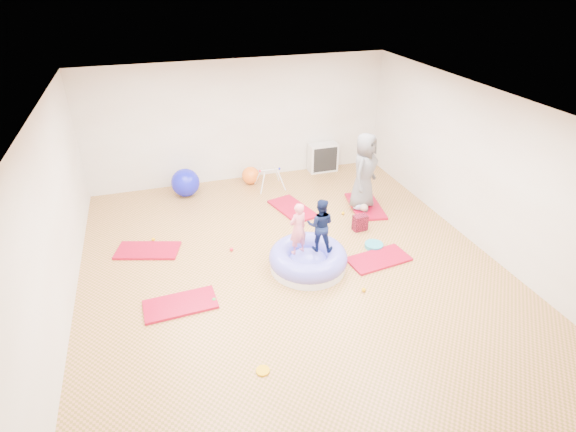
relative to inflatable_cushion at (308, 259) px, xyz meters
name	(u,v)px	position (x,y,z in m)	size (l,w,h in m)	color
room	(294,197)	(-0.26, 0.00, 1.24)	(7.01, 8.01, 2.81)	tan
gym_mat_front_left	(180,304)	(-2.20, -0.35, -0.14)	(1.10, 0.55, 0.05)	#A00930
gym_mat_mid_left	(148,250)	(-2.62, 1.33, -0.14)	(1.12, 0.56, 0.05)	#A00930
gym_mat_center_back	(293,209)	(0.39, 2.05, -0.14)	(1.15, 0.58, 0.05)	#A00930
gym_mat_right	(379,259)	(1.27, -0.18, -0.14)	(1.09, 0.54, 0.05)	#A00930
gym_mat_rear_right	(365,206)	(1.92, 1.70, -0.14)	(1.23, 0.61, 0.05)	#A00930
inflatable_cushion	(308,259)	(0.00, 0.00, 0.00)	(1.34, 1.34, 0.42)	white
child_pink	(298,226)	(-0.18, 0.02, 0.69)	(0.34, 0.22, 0.92)	#E76F80
child_navy	(320,222)	(0.20, 0.00, 0.69)	(0.46, 0.36, 0.94)	#0C1539
adult_caregiver	(364,171)	(1.81, 1.68, 0.70)	(0.79, 0.52, 1.62)	#5C5B5E
infant	(361,206)	(1.73, 1.52, -0.01)	(0.34, 0.35, 0.20)	#ABC1EC
ball_pit_balls	(286,251)	(-0.22, 0.56, -0.13)	(3.96, 2.63, 0.07)	green
exercise_ball_blue	(185,183)	(-1.68, 3.42, 0.15)	(0.63, 0.63, 0.63)	#1315C9
exercise_ball_orange	(251,175)	(-0.15, 3.60, 0.04)	(0.41, 0.41, 0.41)	orange
infant_play_gym	(270,176)	(0.21, 3.22, 0.15)	(0.62, 0.59, 0.48)	silver
cube_shelf	(323,157)	(1.75, 3.80, 0.19)	(0.71, 0.35, 0.71)	silver
balance_disc	(374,245)	(1.38, 0.23, -0.13)	(0.34, 0.34, 0.08)	teal
backpack	(360,223)	(1.39, 0.87, 0.00)	(0.28, 0.17, 0.32)	maroon
yellow_toy	(263,371)	(-1.32, -1.97, -0.15)	(0.18, 0.18, 0.03)	#EBA801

